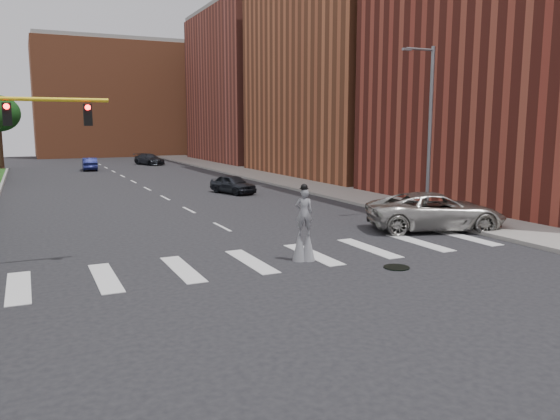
% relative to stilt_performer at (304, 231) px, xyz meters
% --- Properties ---
extents(ground_plane, '(160.00, 160.00, 0.00)m').
position_rel_stilt_performer_xyz_m(ground_plane, '(-0.53, -0.31, -1.11)').
color(ground_plane, black).
rests_on(ground_plane, ground).
extents(sidewalk_right, '(5.00, 90.00, 0.18)m').
position_rel_stilt_performer_xyz_m(sidewalk_right, '(11.97, 24.69, -1.02)').
color(sidewalk_right, gray).
rests_on(sidewalk_right, ground).
extents(manhole, '(0.90, 0.90, 0.04)m').
position_rel_stilt_performer_xyz_m(manhole, '(2.47, -2.31, -1.09)').
color(manhole, black).
rests_on(manhole, ground).
extents(building_near, '(16.00, 20.00, 22.00)m').
position_rel_stilt_performer_xyz_m(building_near, '(21.47, 7.69, 9.89)').
color(building_near, maroon).
rests_on(building_near, ground).
extents(building_mid, '(16.00, 22.00, 24.00)m').
position_rel_stilt_performer_xyz_m(building_mid, '(21.47, 29.69, 10.89)').
color(building_mid, '#9E5231').
rests_on(building_mid, ground).
extents(building_far, '(16.00, 22.00, 20.00)m').
position_rel_stilt_performer_xyz_m(building_far, '(21.47, 53.69, 8.89)').
color(building_far, brown).
rests_on(building_far, ground).
extents(building_backdrop, '(26.00, 14.00, 18.00)m').
position_rel_stilt_performer_xyz_m(building_backdrop, '(5.47, 77.69, 7.89)').
color(building_backdrop, '#9E5231').
rests_on(building_backdrop, ground).
extents(streetlight, '(2.05, 0.20, 9.00)m').
position_rel_stilt_performer_xyz_m(streetlight, '(10.37, 5.69, 3.78)').
color(streetlight, slate).
rests_on(streetlight, ground).
extents(stilt_performer, '(0.82, 0.64, 2.86)m').
position_rel_stilt_performer_xyz_m(stilt_performer, '(0.00, 0.00, 0.00)').
color(stilt_performer, '#372116').
rests_on(stilt_performer, ground).
extents(suv_crossing, '(7.06, 4.97, 1.79)m').
position_rel_stilt_performer_xyz_m(suv_crossing, '(8.47, 2.69, -0.22)').
color(suv_crossing, '#A7A49D').
rests_on(suv_crossing, ground).
extents(car_near, '(2.76, 4.34, 1.38)m').
position_rel_stilt_performer_xyz_m(car_near, '(4.56, 20.04, -0.43)').
color(car_near, black).
rests_on(car_near, ground).
extents(car_mid, '(1.72, 4.34, 1.41)m').
position_rel_stilt_performer_xyz_m(car_mid, '(-2.67, 46.43, -0.41)').
color(car_mid, '#151A4C').
rests_on(car_mid, ground).
extents(car_far, '(3.60, 5.23, 1.41)m').
position_rel_stilt_performer_xyz_m(car_far, '(5.10, 52.19, -0.41)').
color(car_far, black).
rests_on(car_far, ground).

